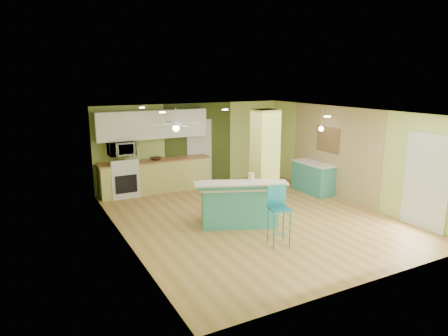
{
  "coord_description": "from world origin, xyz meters",
  "views": [
    {
      "loc": [
        -4.78,
        -7.64,
        3.25
      ],
      "look_at": [
        -0.54,
        0.4,
        1.19
      ],
      "focal_mm": 32.0,
      "sensor_mm": 36.0,
      "label": 1
    }
  ],
  "objects_px": {
    "fruit_bowl": "(156,159)",
    "canister": "(251,176)",
    "side_counter": "(313,177)",
    "peninsula": "(239,203)",
    "bar_stool": "(278,206)"
  },
  "relations": [
    {
      "from": "canister",
      "to": "peninsula",
      "type": "bearing_deg",
      "value": -153.7
    },
    {
      "from": "side_counter",
      "to": "fruit_bowl",
      "type": "distance_m",
      "value": 4.55
    },
    {
      "from": "peninsula",
      "to": "side_counter",
      "type": "height_order",
      "value": "peninsula"
    },
    {
      "from": "side_counter",
      "to": "canister",
      "type": "distance_m",
      "value": 2.97
    },
    {
      "from": "side_counter",
      "to": "fruit_bowl",
      "type": "height_order",
      "value": "fruit_bowl"
    },
    {
      "from": "side_counter",
      "to": "fruit_bowl",
      "type": "xyz_separation_m",
      "value": [
        -3.98,
        2.14,
        0.54
      ]
    },
    {
      "from": "side_counter",
      "to": "fruit_bowl",
      "type": "bearing_deg",
      "value": 151.74
    },
    {
      "from": "peninsula",
      "to": "canister",
      "type": "height_order",
      "value": "canister"
    },
    {
      "from": "side_counter",
      "to": "bar_stool",
      "type": "bearing_deg",
      "value": -139.83
    },
    {
      "from": "bar_stool",
      "to": "side_counter",
      "type": "relative_size",
      "value": 0.87
    },
    {
      "from": "side_counter",
      "to": "canister",
      "type": "height_order",
      "value": "canister"
    },
    {
      "from": "peninsula",
      "to": "canister",
      "type": "bearing_deg",
      "value": 48.51
    },
    {
      "from": "fruit_bowl",
      "to": "canister",
      "type": "distance_m",
      "value": 3.41
    },
    {
      "from": "bar_stool",
      "to": "side_counter",
      "type": "distance_m",
      "value": 4.02
    },
    {
      "from": "side_counter",
      "to": "fruit_bowl",
      "type": "relative_size",
      "value": 4.3
    }
  ]
}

